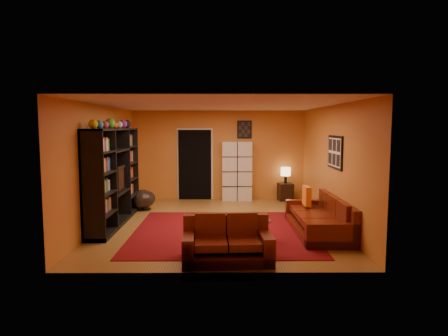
{
  "coord_description": "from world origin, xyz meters",
  "views": [
    {
      "loc": [
        0.09,
        -8.68,
        2.15
      ],
      "look_at": [
        0.14,
        0.1,
        1.23
      ],
      "focal_mm": 32.0,
      "sensor_mm": 36.0,
      "label": 1
    }
  ],
  "objects_px": {
    "bowl_chair": "(143,199)",
    "table_lamp": "(286,172)",
    "tv": "(117,178)",
    "loveseat": "(227,242)",
    "side_table": "(285,192)",
    "coffee_table": "(249,222)",
    "entertainment_unit": "(114,177)",
    "storage_cabinet": "(237,171)",
    "sofa": "(323,219)"
  },
  "relations": [
    {
      "from": "tv",
      "to": "bowl_chair",
      "type": "xyz_separation_m",
      "value": [
        0.28,
        1.35,
        -0.72
      ]
    },
    {
      "from": "entertainment_unit",
      "to": "tv",
      "type": "height_order",
      "value": "entertainment_unit"
    },
    {
      "from": "bowl_chair",
      "to": "table_lamp",
      "type": "xyz_separation_m",
      "value": [
        3.88,
        1.3,
        0.54
      ]
    },
    {
      "from": "sofa",
      "to": "side_table",
      "type": "distance_m",
      "value": 3.52
    },
    {
      "from": "entertainment_unit",
      "to": "loveseat",
      "type": "distance_m",
      "value": 3.52
    },
    {
      "from": "bowl_chair",
      "to": "loveseat",
      "type": "bearing_deg",
      "value": -61.35
    },
    {
      "from": "loveseat",
      "to": "tv",
      "type": "bearing_deg",
      "value": 40.36
    },
    {
      "from": "tv",
      "to": "coffee_table",
      "type": "xyz_separation_m",
      "value": [
        2.82,
        -1.51,
        -0.63
      ]
    },
    {
      "from": "loveseat",
      "to": "side_table",
      "type": "relative_size",
      "value": 2.9
    },
    {
      "from": "sofa",
      "to": "bowl_chair",
      "type": "height_order",
      "value": "sofa"
    },
    {
      "from": "loveseat",
      "to": "table_lamp",
      "type": "xyz_separation_m",
      "value": [
        1.77,
        5.17,
        0.54
      ]
    },
    {
      "from": "loveseat",
      "to": "side_table",
      "type": "height_order",
      "value": "loveseat"
    },
    {
      "from": "coffee_table",
      "to": "storage_cabinet",
      "type": "xyz_separation_m",
      "value": [
        -0.06,
        4.21,
        0.48
      ]
    },
    {
      "from": "storage_cabinet",
      "to": "table_lamp",
      "type": "distance_m",
      "value": 1.4
    },
    {
      "from": "bowl_chair",
      "to": "sofa",
      "type": "bearing_deg",
      "value": -28.41
    },
    {
      "from": "tv",
      "to": "coffee_table",
      "type": "height_order",
      "value": "tv"
    },
    {
      "from": "table_lamp",
      "to": "loveseat",
      "type": "bearing_deg",
      "value": -108.86
    },
    {
      "from": "loveseat",
      "to": "table_lamp",
      "type": "relative_size",
      "value": 3.14
    },
    {
      "from": "entertainment_unit",
      "to": "table_lamp",
      "type": "bearing_deg",
      "value": 33.15
    },
    {
      "from": "coffee_table",
      "to": "storage_cabinet",
      "type": "bearing_deg",
      "value": 90.86
    },
    {
      "from": "tv",
      "to": "loveseat",
      "type": "distance_m",
      "value": 3.55
    },
    {
      "from": "bowl_chair",
      "to": "tv",
      "type": "bearing_deg",
      "value": -101.67
    },
    {
      "from": "coffee_table",
      "to": "side_table",
      "type": "xyz_separation_m",
      "value": [
        1.34,
        4.16,
        -0.12
      ]
    },
    {
      "from": "coffee_table",
      "to": "side_table",
      "type": "bearing_deg",
      "value": 72.14
    },
    {
      "from": "bowl_chair",
      "to": "table_lamp",
      "type": "distance_m",
      "value": 4.13
    },
    {
      "from": "side_table",
      "to": "sofa",
      "type": "bearing_deg",
      "value": -86.62
    },
    {
      "from": "storage_cabinet",
      "to": "side_table",
      "type": "relative_size",
      "value": 3.41
    },
    {
      "from": "bowl_chair",
      "to": "coffee_table",
      "type": "bearing_deg",
      "value": -48.36
    },
    {
      "from": "coffee_table",
      "to": "entertainment_unit",
      "type": "bearing_deg",
      "value": 153.87
    },
    {
      "from": "tv",
      "to": "side_table",
      "type": "height_order",
      "value": "tv"
    },
    {
      "from": "tv",
      "to": "sofa",
      "type": "relative_size",
      "value": 0.4
    },
    {
      "from": "tv",
      "to": "side_table",
      "type": "distance_m",
      "value": 4.99
    },
    {
      "from": "storage_cabinet",
      "to": "table_lamp",
      "type": "bearing_deg",
      "value": -1.29
    },
    {
      "from": "coffee_table",
      "to": "table_lamp",
      "type": "bearing_deg",
      "value": 72.14
    },
    {
      "from": "loveseat",
      "to": "side_table",
      "type": "xyz_separation_m",
      "value": [
        1.77,
        5.17,
        -0.04
      ]
    },
    {
      "from": "storage_cabinet",
      "to": "side_table",
      "type": "bearing_deg",
      "value": -1.29
    },
    {
      "from": "tv",
      "to": "table_lamp",
      "type": "distance_m",
      "value": 4.94
    },
    {
      "from": "storage_cabinet",
      "to": "coffee_table",
      "type": "bearing_deg",
      "value": -88.39
    },
    {
      "from": "entertainment_unit",
      "to": "bowl_chair",
      "type": "xyz_separation_m",
      "value": [
        0.33,
        1.45,
        -0.77
      ]
    },
    {
      "from": "entertainment_unit",
      "to": "storage_cabinet",
      "type": "distance_m",
      "value": 3.97
    },
    {
      "from": "loveseat",
      "to": "table_lamp",
      "type": "bearing_deg",
      "value": -22.03
    },
    {
      "from": "side_table",
      "to": "table_lamp",
      "type": "distance_m",
      "value": 0.58
    },
    {
      "from": "storage_cabinet",
      "to": "loveseat",
      "type": "bearing_deg",
      "value": -93.23
    },
    {
      "from": "coffee_table",
      "to": "storage_cabinet",
      "type": "height_order",
      "value": "storage_cabinet"
    },
    {
      "from": "entertainment_unit",
      "to": "bowl_chair",
      "type": "distance_m",
      "value": 1.67
    },
    {
      "from": "side_table",
      "to": "table_lamp",
      "type": "height_order",
      "value": "table_lamp"
    },
    {
      "from": "tv",
      "to": "side_table",
      "type": "xyz_separation_m",
      "value": [
        4.16,
        2.65,
        -0.75
      ]
    },
    {
      "from": "entertainment_unit",
      "to": "loveseat",
      "type": "bearing_deg",
      "value": -44.73
    },
    {
      "from": "side_table",
      "to": "storage_cabinet",
      "type": "bearing_deg",
      "value": 177.96
    },
    {
      "from": "entertainment_unit",
      "to": "loveseat",
      "type": "xyz_separation_m",
      "value": [
        2.44,
        -2.42,
        -0.76
      ]
    }
  ]
}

